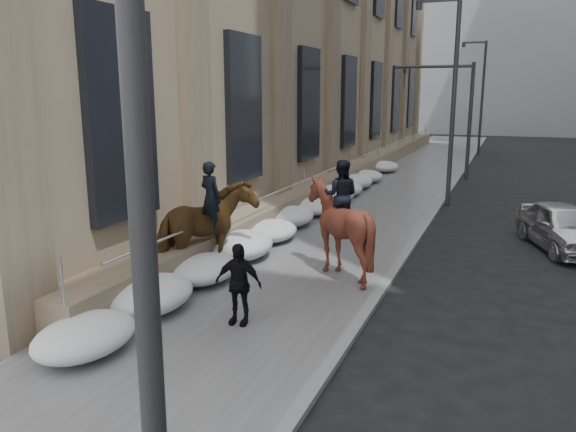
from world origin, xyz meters
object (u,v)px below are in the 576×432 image
object	(u,v)px
mounted_horse_left	(205,228)
pedestrian	(238,284)
car_silver	(563,226)
mounted_horse_right	(339,225)

from	to	relation	value
mounted_horse_left	pedestrian	size ratio (longest dim) A/B	1.82
car_silver	mounted_horse_right	bearing A→B (deg)	-155.44
mounted_horse_left	car_silver	world-z (taller)	mounted_horse_left
mounted_horse_left	mounted_horse_right	world-z (taller)	mounted_horse_right
pedestrian	car_silver	world-z (taller)	pedestrian
car_silver	mounted_horse_left	bearing A→B (deg)	-162.04
pedestrian	car_silver	distance (m)	10.58
mounted_horse_right	pedestrian	xyz separation A→B (m)	(-0.93, -3.58, -0.44)
mounted_horse_right	mounted_horse_left	bearing A→B (deg)	12.43
mounted_horse_right	pedestrian	size ratio (longest dim) A/B	1.76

